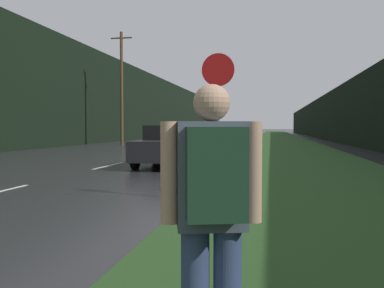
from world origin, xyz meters
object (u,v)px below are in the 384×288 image
(stop_sign, at_px, (218,112))
(hitchhiker_with_backpack, at_px, (212,211))
(car_passing_near, at_px, (167,146))
(car_passing_far, at_px, (226,136))
(car_oncoming, at_px, (208,133))

(stop_sign, xyz_separation_m, hitchhiker_with_backpack, (0.71, -5.74, -0.79))
(stop_sign, height_order, car_passing_near, stop_sign)
(car_passing_far, bearing_deg, car_passing_near, 90.00)
(car_oncoming, bearing_deg, stop_sign, -81.10)
(car_passing_near, relative_size, car_passing_far, 0.98)
(stop_sign, distance_m, car_oncoming, 48.51)
(stop_sign, height_order, car_oncoming, stop_sign)
(hitchhiker_with_backpack, xyz_separation_m, car_passing_near, (-3.61, 12.86, -0.23))
(stop_sign, relative_size, hitchhiker_with_backpack, 1.69)
(stop_sign, bearing_deg, car_oncoming, 98.90)
(hitchhiker_with_backpack, relative_size, car_oncoming, 0.44)
(car_passing_far, bearing_deg, stop_sign, 95.91)
(stop_sign, xyz_separation_m, car_oncoming, (-7.50, 47.91, -1.11))
(stop_sign, bearing_deg, car_passing_near, 112.17)
(car_passing_near, bearing_deg, car_passing_far, -90.00)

